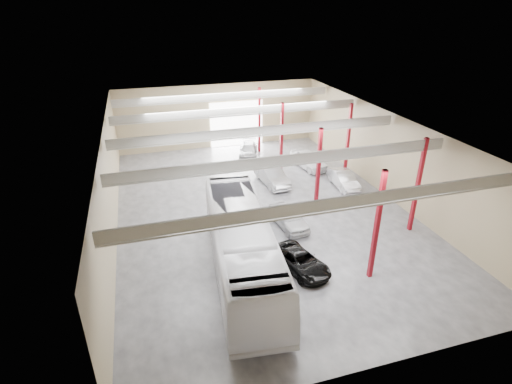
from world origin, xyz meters
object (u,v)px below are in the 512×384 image
car_right_near (343,180)px  car_row_c (248,150)px  black_sedan (300,261)px  car_row_b (272,175)px  coach_bus (242,244)px  car_right_far (308,159)px  car_row_a (289,217)px

car_right_near → car_row_c: bearing=124.8°
black_sedan → car_right_near: size_ratio=1.00×
car_row_b → car_right_near: bearing=-28.6°
car_row_c → coach_bus: bearing=-88.9°
black_sedan → car_right_near: bearing=35.1°
car_row_c → car_right_far: 6.84m
car_right_far → car_right_near: bearing=-86.8°
car_right_far → car_row_b: bearing=-159.5°
car_right_far → coach_bus: bearing=-135.4°
car_row_a → car_right_far: bearing=53.1°
car_right_near → coach_bus: bearing=-137.9°
black_sedan → car_right_near: car_right_near is taller
car_row_b → car_right_far: (4.74, 2.70, 0.02)m
car_row_a → car_right_near: size_ratio=0.98×
black_sedan → car_row_b: car_row_b is taller
coach_bus → black_sedan: coach_bus is taller
car_row_b → car_row_a: bearing=-104.9°
black_sedan → car_row_c: bearing=67.9°
coach_bus → car_right_far: 18.07m
car_row_a → car_row_c: bearing=79.2°
coach_bus → car_row_c: coach_bus is taller
coach_bus → car_right_far: size_ratio=2.92×
black_sedan → car_right_far: size_ratio=0.91×
car_right_near → car_right_far: bearing=106.1°
car_row_b → car_row_c: (-0.13, 7.50, -0.14)m
coach_bus → car_row_b: size_ratio=2.89×
coach_bus → car_row_b: 13.29m
car_row_c → car_row_a: bearing=-76.5°
black_sedan → car_right_near: (8.29, 10.19, 0.11)m
coach_bus → car_row_c: size_ratio=3.08×
car_row_a → car_right_near: (7.11, 4.99, -0.01)m
coach_bus → car_right_near: size_ratio=3.22×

